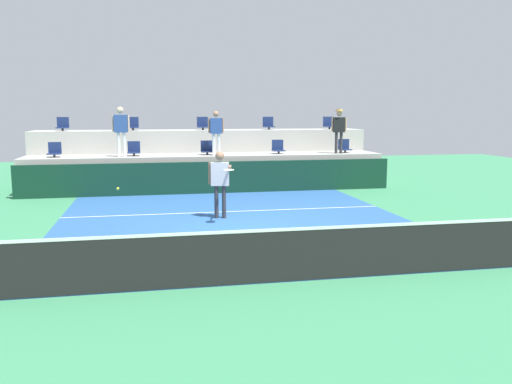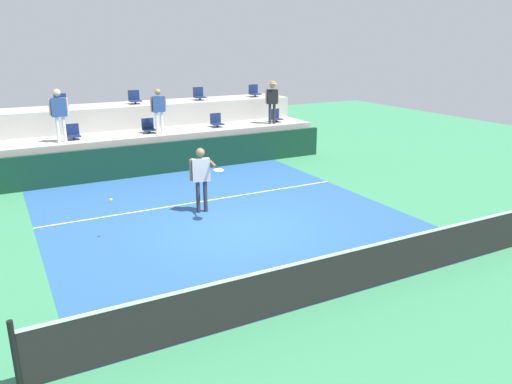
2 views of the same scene
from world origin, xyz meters
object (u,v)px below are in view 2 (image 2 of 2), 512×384
(tennis_player, at_px, (201,173))
(tennis_ball, at_px, (111,200))
(stadium_chair_lower_right, at_px, (216,121))
(spectator_in_white, at_px, (158,107))
(stadium_chair_upper_center, at_px, (135,98))
(stadium_chair_upper_right, at_px, (199,95))
(spectator_leaning_on_rail, at_px, (59,110))
(stadium_chair_lower_left, at_px, (73,133))
(stadium_chair_lower_far_right, at_px, (275,117))
(stadium_chair_upper_far_right, at_px, (254,92))
(spectator_with_hat, at_px, (272,98))
(stadium_chair_upper_left, at_px, (61,102))
(stadium_chair_lower_center, at_px, (148,127))

(tennis_player, xyz_separation_m, tennis_ball, (-2.57, -0.81, -0.11))
(stadium_chair_lower_right, bearing_deg, spectator_in_white, -170.91)
(stadium_chair_upper_center, height_order, spectator_in_white, spectator_in_white)
(stadium_chair_upper_right, distance_m, spectator_leaning_on_rail, 6.16)
(stadium_chair_lower_left, xyz_separation_m, tennis_ball, (-0.22, -6.51, -0.48))
(stadium_chair_lower_far_right, bearing_deg, tennis_ball, -141.49)
(tennis_ball, bearing_deg, spectator_in_white, 62.89)
(stadium_chair_upper_far_right, height_order, tennis_player, stadium_chair_upper_far_right)
(spectator_leaning_on_rail, relative_size, spectator_with_hat, 1.03)
(stadium_chair_upper_right, height_order, spectator_with_hat, spectator_with_hat)
(stadium_chair_lower_right, xyz_separation_m, tennis_player, (-2.97, -5.71, -0.37))
(stadium_chair_upper_right, distance_m, stadium_chair_upper_far_right, 2.59)
(stadium_chair_upper_far_right, distance_m, spectator_with_hat, 2.21)
(stadium_chair_upper_left, height_order, spectator_leaning_on_rail, spectator_leaning_on_rail)
(stadium_chair_upper_right, distance_m, spectator_in_white, 3.27)
(stadium_chair_lower_far_right, distance_m, spectator_with_hat, 0.97)
(stadium_chair_upper_right, bearing_deg, tennis_player, -111.75)
(stadium_chair_lower_far_right, bearing_deg, spectator_leaning_on_rail, -177.38)
(stadium_chair_lower_left, bearing_deg, stadium_chair_lower_far_right, 0.00)
(stadium_chair_lower_right, distance_m, stadium_chair_lower_far_right, 2.65)
(stadium_chair_lower_left, relative_size, stadium_chair_lower_center, 1.00)
(stadium_chair_lower_right, relative_size, spectator_in_white, 0.33)
(stadium_chair_upper_left, xyz_separation_m, tennis_ball, (-0.16, -8.31, -1.33))
(stadium_chair_lower_center, bearing_deg, stadium_chair_upper_center, 88.92)
(stadium_chair_lower_right, bearing_deg, stadium_chair_upper_right, 89.09)
(stadium_chair_lower_far_right, xyz_separation_m, stadium_chair_upper_right, (-2.62, 1.80, 0.85))
(stadium_chair_upper_far_right, bearing_deg, stadium_chair_lower_center, -161.30)
(stadium_chair_lower_left, height_order, stadium_chair_lower_far_right, same)
(stadium_chair_lower_left, bearing_deg, tennis_player, -67.58)
(stadium_chair_lower_left, height_order, stadium_chair_lower_right, same)
(stadium_chair_upper_far_right, height_order, tennis_ball, stadium_chair_upper_far_right)
(stadium_chair_lower_far_right, height_order, stadium_chair_upper_center, stadium_chair_upper_center)
(stadium_chair_upper_center, xyz_separation_m, stadium_chair_upper_far_right, (5.28, 0.00, 0.00))
(stadium_chair_upper_left, xyz_separation_m, spectator_with_hat, (7.64, -2.18, -0.04))
(spectator_leaning_on_rail, height_order, tennis_ball, spectator_leaning_on_rail)
(tennis_player, bearing_deg, stadium_chair_lower_right, 62.54)
(stadium_chair_lower_right, distance_m, spectator_in_white, 2.54)
(spectator_with_hat, height_order, tennis_ball, spectator_with_hat)
(spectator_in_white, bearing_deg, tennis_player, -96.07)
(spectator_in_white, bearing_deg, stadium_chair_upper_right, 41.96)
(stadium_chair_lower_left, distance_m, stadium_chair_lower_right, 5.32)
(stadium_chair_lower_far_right, xyz_separation_m, spectator_in_white, (-5.05, -0.38, 0.74))
(stadium_chair_lower_center, distance_m, stadium_chair_lower_right, 2.70)
(stadium_chair_upper_right, xyz_separation_m, stadium_chair_upper_far_right, (2.59, 0.00, 0.00))
(stadium_chair_lower_center, distance_m, stadium_chair_upper_far_right, 5.68)
(stadium_chair_upper_center, bearing_deg, stadium_chair_upper_left, 180.00)
(stadium_chair_lower_center, height_order, spectator_with_hat, spectator_with_hat)
(stadium_chair_lower_center, height_order, stadium_chair_upper_far_right, stadium_chair_upper_far_right)
(stadium_chair_lower_left, xyz_separation_m, stadium_chair_lower_center, (2.62, 0.00, 0.00))
(stadium_chair_upper_left, distance_m, spectator_leaning_on_rail, 2.21)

